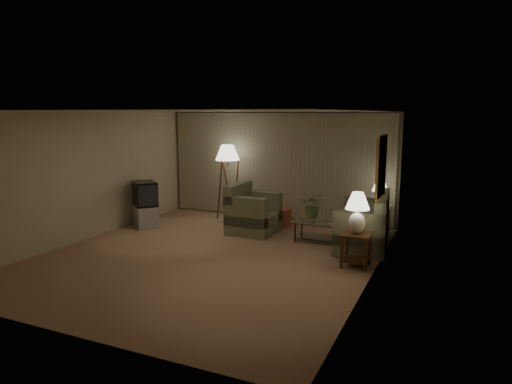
# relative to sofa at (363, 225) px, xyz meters

# --- Properties ---
(ground) EXTENTS (7.00, 7.00, 0.00)m
(ground) POSITION_rel_sofa_xyz_m (-2.50, -1.81, -0.42)
(ground) COLOR tan
(ground) RESTS_ON ground
(room_shell) EXTENTS (6.04, 7.02, 2.72)m
(room_shell) POSITION_rel_sofa_xyz_m (-2.48, -0.30, 1.32)
(room_shell) COLOR #C1B894
(room_shell) RESTS_ON ground
(sofa) EXTENTS (2.11, 1.36, 0.85)m
(sofa) POSITION_rel_sofa_xyz_m (0.00, 0.00, 0.00)
(sofa) COLOR #6E7753
(sofa) RESTS_ON ground
(armchair) EXTENTS (1.07, 1.01, 0.87)m
(armchair) POSITION_rel_sofa_xyz_m (-2.44, 0.02, 0.01)
(armchair) COLOR #6E7753
(armchair) RESTS_ON ground
(side_table_near) EXTENTS (0.51, 0.51, 0.60)m
(side_table_near) POSITION_rel_sofa_xyz_m (0.15, -1.35, -0.02)
(side_table_near) COLOR #3B2210
(side_table_near) RESTS_ON ground
(side_table_far) EXTENTS (0.49, 0.41, 0.60)m
(side_table_far) POSITION_rel_sofa_xyz_m (0.15, 1.09, -0.03)
(side_table_far) COLOR #3B2210
(side_table_far) RESTS_ON ground
(table_lamp_near) EXTENTS (0.42, 0.42, 0.73)m
(table_lamp_near) POSITION_rel_sofa_xyz_m (0.15, -1.35, 0.61)
(table_lamp_near) COLOR white
(table_lamp_near) RESTS_ON side_table_near
(table_lamp_far) EXTENTS (0.36, 0.36, 0.62)m
(table_lamp_far) POSITION_rel_sofa_xyz_m (0.15, 1.09, 0.54)
(table_lamp_far) COLOR white
(table_lamp_far) RESTS_ON side_table_far
(coffee_table) EXTENTS (1.05, 0.58, 0.41)m
(coffee_table) POSITION_rel_sofa_xyz_m (-0.87, -0.10, -0.15)
(coffee_table) COLOR silver
(coffee_table) RESTS_ON ground
(tv_cabinet) EXTENTS (1.25, 1.24, 0.50)m
(tv_cabinet) POSITION_rel_sofa_xyz_m (-5.05, -0.47, -0.17)
(tv_cabinet) COLOR #A9A9AC
(tv_cabinet) RESTS_ON ground
(crt_tv) EXTENTS (1.15, 1.15, 0.58)m
(crt_tv) POSITION_rel_sofa_xyz_m (-5.05, -0.47, 0.37)
(crt_tv) COLOR black
(crt_tv) RESTS_ON tv_cabinet
(floor_lamp) EXTENTS (0.61, 0.61, 1.88)m
(floor_lamp) POSITION_rel_sofa_xyz_m (-3.63, 1.06, 0.56)
(floor_lamp) COLOR #3B2210
(floor_lamp) RESTS_ON ground
(ottoman) EXTENTS (0.76, 0.76, 0.43)m
(ottoman) POSITION_rel_sofa_xyz_m (-2.17, 0.83, -0.21)
(ottoman) COLOR #9D4A35
(ottoman) RESTS_ON ground
(vase) EXTENTS (0.14, 0.14, 0.13)m
(vase) POSITION_rel_sofa_xyz_m (-1.02, -0.10, 0.06)
(vase) COLOR white
(vase) RESTS_ON coffee_table
(flowers) EXTENTS (0.57, 0.53, 0.52)m
(flowers) POSITION_rel_sofa_xyz_m (-1.02, -0.10, 0.38)
(flowers) COLOR #487935
(flowers) RESTS_ON vase
(book) EXTENTS (0.24, 0.25, 0.02)m
(book) POSITION_rel_sofa_xyz_m (-0.62, -0.20, -0.00)
(book) COLOR olive
(book) RESTS_ON coffee_table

